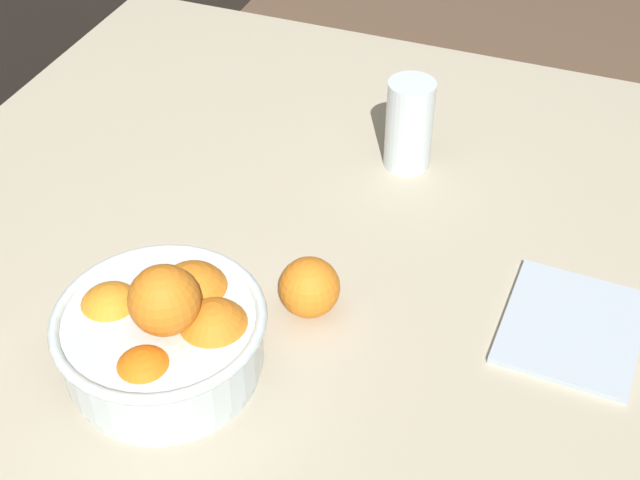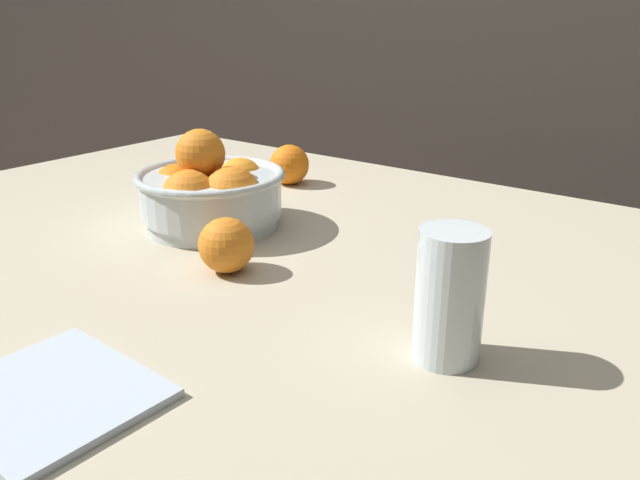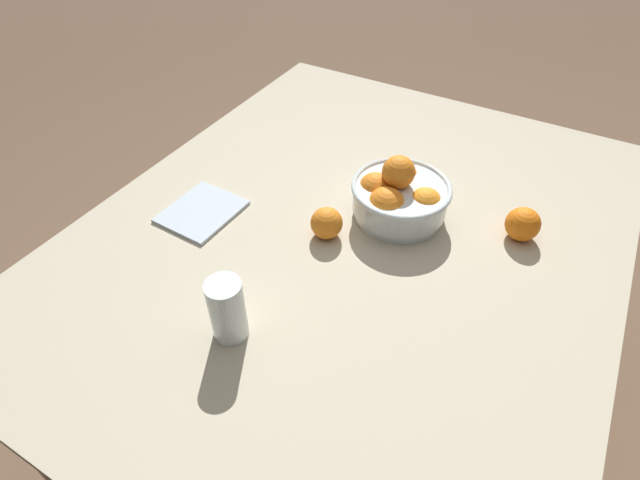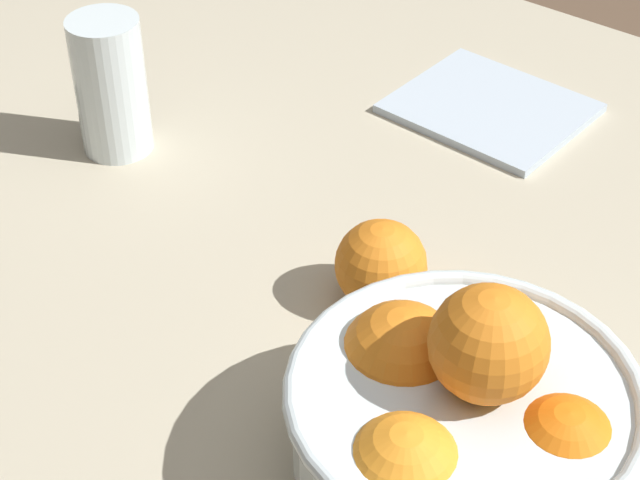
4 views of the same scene
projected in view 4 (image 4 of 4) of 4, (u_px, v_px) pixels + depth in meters
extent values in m
cube|color=#B7AD93|center=(395.00, 368.00, 0.79)|extent=(1.39, 1.11, 0.03)
cylinder|color=#936B47|center=(233.00, 170.00, 1.63)|extent=(0.05, 0.05, 0.71)
cylinder|color=silver|center=(457.00, 469.00, 0.68)|extent=(0.20, 0.20, 0.02)
cylinder|color=silver|center=(462.00, 427.00, 0.66)|extent=(0.21, 0.21, 0.06)
torus|color=silver|center=(466.00, 393.00, 0.64)|extent=(0.22, 0.22, 0.01)
sphere|color=orange|center=(401.00, 364.00, 0.68)|extent=(0.08, 0.08, 0.08)
sphere|color=orange|center=(403.00, 476.00, 0.62)|extent=(0.08, 0.08, 0.08)
sphere|color=orange|center=(561.00, 453.00, 0.63)|extent=(0.07, 0.07, 0.07)
sphere|color=orange|center=(491.00, 355.00, 0.69)|extent=(0.08, 0.08, 0.08)
sphere|color=orange|center=(488.00, 344.00, 0.62)|extent=(0.07, 0.07, 0.07)
cylinder|color=#F4A314|center=(112.00, 97.00, 0.96)|extent=(0.06, 0.06, 0.10)
cylinder|color=silver|center=(111.00, 86.00, 0.95)|extent=(0.06, 0.06, 0.13)
sphere|color=orange|center=(381.00, 265.00, 0.80)|extent=(0.07, 0.07, 0.07)
cube|color=silver|center=(490.00, 108.00, 1.03)|extent=(0.18, 0.15, 0.01)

